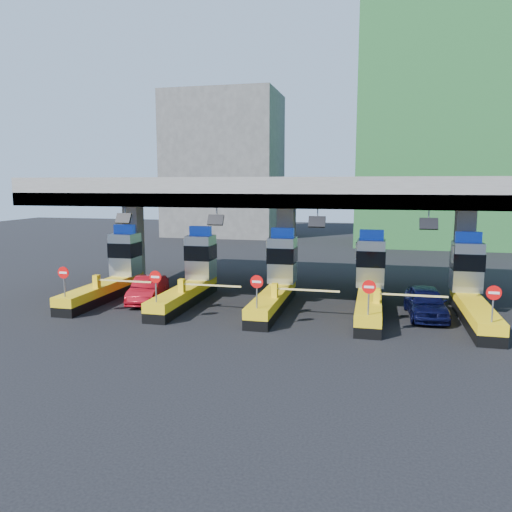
# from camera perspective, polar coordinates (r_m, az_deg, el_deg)

# --- Properties ---
(ground) EXTENTS (120.00, 120.00, 0.00)m
(ground) POSITION_cam_1_polar(r_m,az_deg,el_deg) (27.67, 2.32, -5.70)
(ground) COLOR black
(ground) RESTS_ON ground
(toll_canopy) EXTENTS (28.00, 12.09, 7.00)m
(toll_canopy) POSITION_cam_1_polar(r_m,az_deg,el_deg) (29.67, 3.48, 7.21)
(toll_canopy) COLOR slate
(toll_canopy) RESTS_ON ground
(toll_lane_far_left) EXTENTS (4.43, 8.00, 4.16)m
(toll_lane_far_left) POSITION_cam_1_polar(r_m,az_deg,el_deg) (31.09, -15.96, -1.83)
(toll_lane_far_left) COLOR black
(toll_lane_far_left) RESTS_ON ground
(toll_lane_left) EXTENTS (4.43, 8.00, 4.16)m
(toll_lane_left) POSITION_cam_1_polar(r_m,az_deg,el_deg) (28.98, -7.30, -2.29)
(toll_lane_left) COLOR black
(toll_lane_left) RESTS_ON ground
(toll_lane_center) EXTENTS (4.43, 8.00, 4.16)m
(toll_lane_center) POSITION_cam_1_polar(r_m,az_deg,el_deg) (27.63, 2.45, -2.75)
(toll_lane_center) COLOR black
(toll_lane_center) RESTS_ON ground
(toll_lane_right) EXTENTS (4.43, 8.00, 4.16)m
(toll_lane_right) POSITION_cam_1_polar(r_m,az_deg,el_deg) (27.14, 12.88, -3.16)
(toll_lane_right) COLOR black
(toll_lane_right) RESTS_ON ground
(toll_lane_far_right) EXTENTS (4.43, 8.00, 4.16)m
(toll_lane_far_right) POSITION_cam_1_polar(r_m,az_deg,el_deg) (27.57, 23.35, -3.46)
(toll_lane_far_right) COLOR black
(toll_lane_far_right) RESTS_ON ground
(bg_building_scaffold) EXTENTS (18.00, 12.00, 28.00)m
(bg_building_scaffold) POSITION_cam_1_polar(r_m,az_deg,el_deg) (59.19, 20.72, 14.87)
(bg_building_scaffold) COLOR #1E5926
(bg_building_scaffold) RESTS_ON ground
(bg_building_concrete) EXTENTS (14.00, 10.00, 18.00)m
(bg_building_concrete) POSITION_cam_1_polar(r_m,az_deg,el_deg) (65.26, -3.67, 10.31)
(bg_building_concrete) COLOR #4C4C49
(bg_building_concrete) RESTS_ON ground
(van) EXTENTS (2.11, 4.64, 1.55)m
(van) POSITION_cam_1_polar(r_m,az_deg,el_deg) (26.61, 18.84, -5.00)
(van) COLOR black
(van) RESTS_ON ground
(red_car) EXTENTS (2.35, 4.56, 1.43)m
(red_car) POSITION_cam_1_polar(r_m,az_deg,el_deg) (29.05, -12.24, -3.76)
(red_car) COLOR maroon
(red_car) RESTS_ON ground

